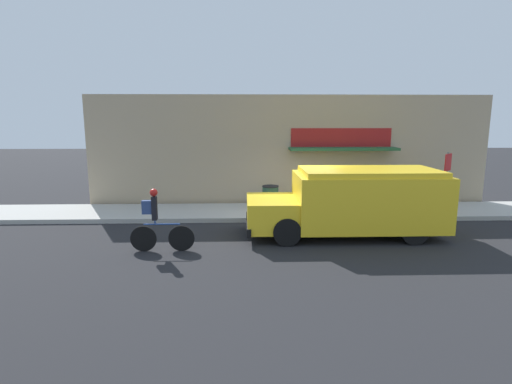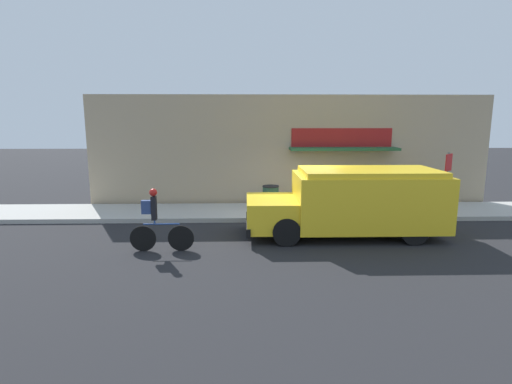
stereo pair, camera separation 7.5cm
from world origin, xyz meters
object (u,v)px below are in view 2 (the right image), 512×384
school_bus (354,201)px  trash_bin (271,197)px  cyclist (157,222)px  stop_sign_post (447,173)px

school_bus → trash_bin: bearing=127.0°
cyclist → school_bus: bearing=13.0°
cyclist → stop_sign_post: 10.05m
stop_sign_post → trash_bin: size_ratio=2.52×
cyclist → stop_sign_post: size_ratio=0.78×
school_bus → trash_bin: 3.86m
cyclist → stop_sign_post: bearing=19.2°
school_bus → cyclist: size_ratio=3.42×
cyclist → stop_sign_post: stop_sign_post is taller
cyclist → stop_sign_post: (9.44, 3.34, 0.82)m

